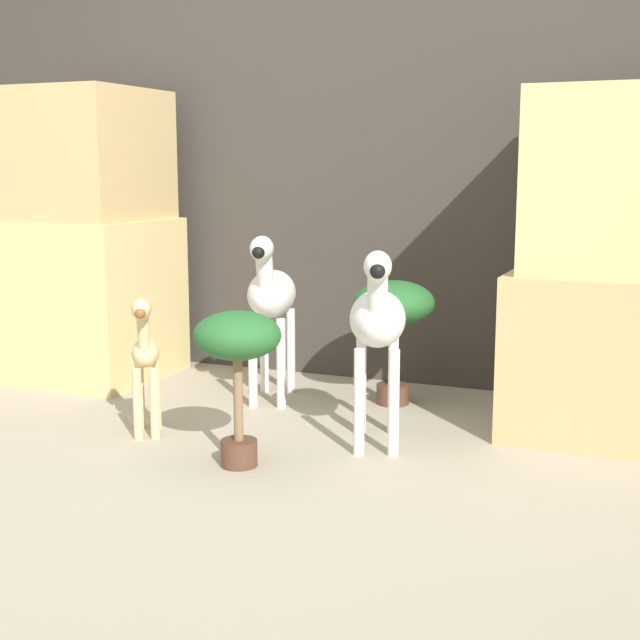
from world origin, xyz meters
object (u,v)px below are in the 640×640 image
at_px(giraffe_figurine, 145,357).
at_px(potted_palm_front, 237,347).
at_px(zebra_left, 271,296).
at_px(potted_palm_back, 394,310).
at_px(zebra_right, 378,321).

height_order(giraffe_figurine, potted_palm_front, giraffe_figurine).
bearing_deg(zebra_left, potted_palm_back, 17.61).
height_order(zebra_right, potted_palm_front, zebra_right).
relative_size(giraffe_figurine, potted_palm_front, 1.02).
height_order(zebra_right, giraffe_figurine, zebra_right).
bearing_deg(potted_palm_back, zebra_left, -162.39).
bearing_deg(zebra_left, giraffe_figurine, -108.34).
relative_size(potted_palm_front, potted_palm_back, 1.00).
height_order(giraffe_figurine, potted_palm_back, giraffe_figurine).
bearing_deg(potted_palm_back, giraffe_figurine, -131.72).
bearing_deg(zebra_right, potted_palm_front, -132.92).
distance_m(zebra_right, giraffe_figurine, 0.91).
bearing_deg(potted_palm_front, potted_palm_back, 76.48).
height_order(zebra_left, potted_palm_front, zebra_left).
bearing_deg(giraffe_figurine, zebra_left, 71.66).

